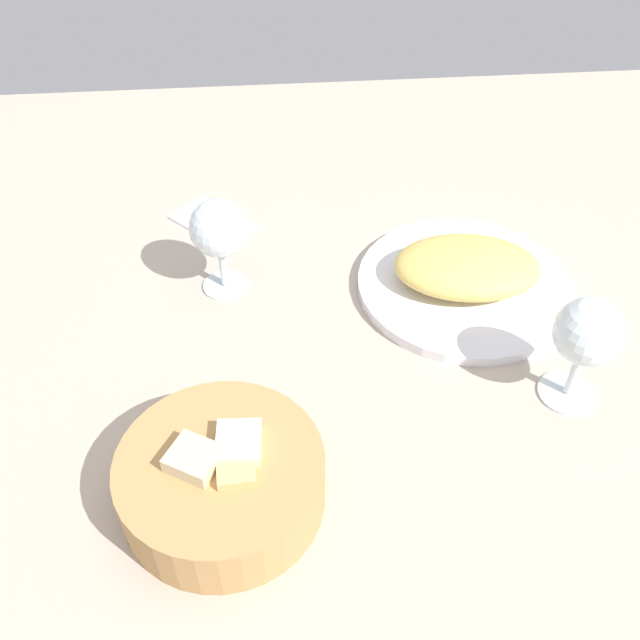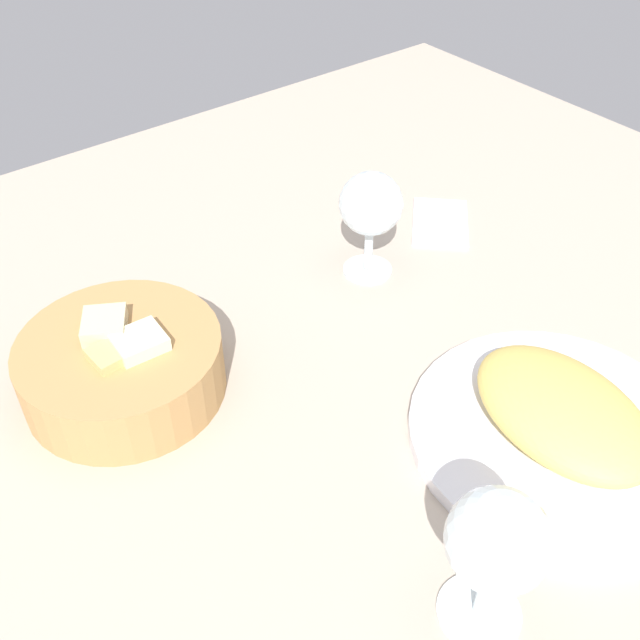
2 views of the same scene
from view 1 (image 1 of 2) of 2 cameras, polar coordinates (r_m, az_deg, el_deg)
name	(u,v)px [view 1 (image 1 of 2)]	position (r cm, az deg, el deg)	size (l,w,h in cm)	color
ground_plane	(401,354)	(85.31, 6.49, -2.75)	(140.00, 140.00, 2.00)	#B2A391
plate	(464,285)	(93.03, 11.40, 2.73)	(27.10, 27.10, 1.40)	white
omelette	(467,267)	(91.09, 11.67, 4.18)	(18.22, 12.27, 4.73)	#E1C05D
lettuce_garnish	(415,261)	(93.27, 7.63, 4.68)	(3.84, 3.84, 1.73)	#3E7C31
bread_basket	(222,479)	(69.43, -7.83, -12.47)	(19.56, 19.56, 7.76)	tan
wine_glass_near	(219,231)	(87.51, -8.06, 7.02)	(7.23, 7.23, 12.90)	silver
wine_glass_far	(588,336)	(77.70, 20.60, -1.23)	(7.35, 7.35, 13.32)	white
folded_napkin	(213,220)	(103.87, -8.55, 7.88)	(11.00, 7.00, 0.80)	white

